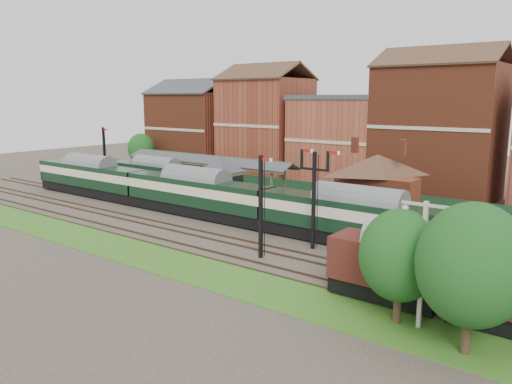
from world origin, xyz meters
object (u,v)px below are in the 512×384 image
Objects in this scene: signal_box at (221,183)px; goods_van_a at (386,265)px; platform_railcar at (157,175)px; semaphore_bracket at (314,193)px; dmu_train at (196,193)px.

signal_box is 26.96m from goods_van_a.
signal_box is 0.36× the size of platform_railcar.
semaphore_bracket is 16.01m from dmu_train.
dmu_train reaches higher than goods_van_a.
dmu_train is at bearing 159.93° from goods_van_a.
dmu_train is 3.30× the size of platform_railcar.
semaphore_bracket is 30.53m from platform_railcar.
semaphore_bracket is 0.49× the size of platform_railcar.
goods_van_a is at bearing -20.07° from dmu_train.
signal_box is at bearing -13.04° from platform_railcar.
goods_van_a is (24.63, -9.00, -0.22)m from dmu_train.
dmu_train is at bearing -25.87° from platform_railcar.
platform_railcar is at bearing 157.83° from goods_van_a.
semaphore_bracket reaches higher than goods_van_a.
semaphore_bracket is 1.24× the size of goods_van_a.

